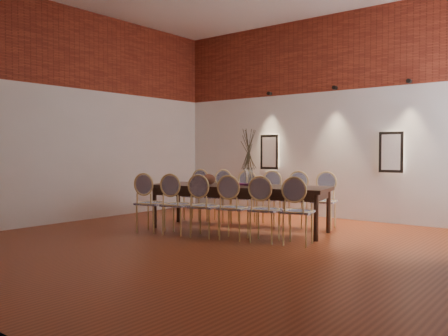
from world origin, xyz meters
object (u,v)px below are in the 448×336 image
Objects in this scene: chair_near_a at (151,203)px; chair_near_b at (177,205)px; chair_near_c at (205,206)px; chair_near_e at (265,210)px; dining_table at (239,208)px; bowl at (209,179)px; chair_far_c at (243,198)px; chair_near_d at (234,208)px; chair_far_b at (219,196)px; chair_far_e at (295,200)px; book at (244,184)px; chair_far_d at (268,199)px; chair_far_a at (196,195)px; chair_far_f at (323,201)px; chair_near_f at (298,211)px; vase at (248,177)px.

chair_near_b is (0.48, 0.11, 0.00)m from chair_near_a.
chair_near_c is 0.99m from chair_near_e.
dining_table is 0.71m from bowl.
chair_far_c is (0.14, 1.58, 0.00)m from chair_near_b.
chair_near_b is 1.00× the size of chair_near_d.
chair_far_b and chair_far_e have the same top height.
chair_near_d is at bearing -71.92° from dining_table.
book is at bearing 114.09° from chair_far_c.
chair_far_d is (-0.34, 1.47, 0.00)m from chair_near_d.
chair_near_b is 1.59m from chair_far_a.
dining_table is 1.45m from chair_near_a.
chair_near_c is at bearing 0.00° from chair_near_a.
chair_far_f is (0.14, 1.58, 0.00)m from chair_near_e.
chair_near_d is 3.92× the size of bowl.
chair_near_a is 0.49m from chair_near_b.
chair_far_e is at bearing 45.59° from chair_near_b.
chair_far_c and chair_far_d have the same top height.
chair_near_e reaches higher than dining_table.
chair_near_b is at bearing 108.08° from chair_far_a.
chair_near_f is at bearing 0.00° from chair_near_b.
chair_far_f is (1.11, 1.80, 0.00)m from chair_near_c.
chair_far_b and chair_far_f have the same top height.
chair_far_e is 1.04m from vase.
chair_near_d is 1.00× the size of chair_far_e.
chair_far_d is (-0.82, 1.36, 0.00)m from chair_near_e.
chair_far_d is at bearing 123.14° from chair_near_f.
chair_near_b reaches higher than book.
chair_far_a is at bearing 0.00° from chair_far_c.
bowl is (-1.89, 0.29, 0.37)m from chair_near_f.
chair_far_d and chair_far_e have the same top height.
chair_near_c is at bearing 108.08° from chair_far_b.
book is at bearing 153.09° from chair_far_a.
chair_far_d is at bearing 58.61° from bowl.
chair_far_a is 3.13× the size of vase.
bowl is 0.92× the size of book.
chair_far_d is 1.19m from bowl.
chair_near_e is at bearing 134.41° from chair_far_b.
chair_near_a is 1.00× the size of chair_near_e.
chair_far_d is at bearing 0.00° from chair_far_e.
chair_near_c is at bearing 90.00° from chair_far_c.
chair_far_a is at bearing 142.56° from chair_near_e.
chair_near_a and chair_far_a have the same top height.
chair_near_a is 1.00× the size of chair_far_d.
chair_near_a is 1.97m from chair_near_e.
chair_near_f is (1.37, -0.46, 0.09)m from dining_table.
chair_near_d is at bearing 71.92° from chair_far_e.
chair_far_b is 1.00× the size of chair_far_f.
chair_near_e is 1.00× the size of chair_near_f.
chair_near_a and chair_near_b have the same top height.
chair_near_d is at bearing 180.00° from chair_near_e.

